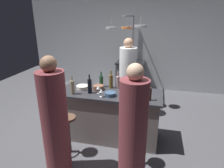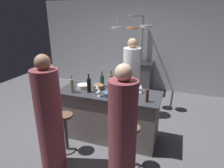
{
  "view_description": "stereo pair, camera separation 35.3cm",
  "coord_description": "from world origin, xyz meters",
  "px_view_note": "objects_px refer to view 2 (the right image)",
  "views": [
    {
      "loc": [
        0.78,
        -3.09,
        2.18
      ],
      "look_at": [
        0.0,
        0.15,
        1.0
      ],
      "focal_mm": 31.49,
      "sensor_mm": 36.0,
      "label": 1
    },
    {
      "loc": [
        1.11,
        -2.99,
        2.18
      ],
      "look_at": [
        0.0,
        0.15,
        1.0
      ],
      "focal_mm": 31.49,
      "sensor_mm": 36.0,
      "label": 2
    }
  ],
  "objects_px": {
    "guest_left": "(49,120)",
    "wine_bottle_amber": "(111,81)",
    "chef": "(131,81)",
    "mixing_bowl_wooden": "(98,87)",
    "mixing_bowl_ceramic": "(83,86)",
    "wine_bottle_rose": "(118,82)",
    "bar_stool_left": "(66,131)",
    "wine_bottle_green": "(102,81)",
    "mixing_bowl_blue": "(108,94)",
    "stove_range": "(138,77)",
    "wine_glass_by_chef": "(99,90)",
    "guest_right": "(122,134)",
    "wine_bottle_dark": "(89,85)",
    "wine_bottle_white": "(72,86)",
    "bar_stool_right": "(131,145)",
    "pepper_mill": "(147,96)",
    "wine_glass_near_right_guest": "(141,87)",
    "wine_glass_near_left_guest": "(97,87)"
  },
  "relations": [
    {
      "from": "wine_bottle_rose",
      "to": "mixing_bowl_blue",
      "type": "relative_size",
      "value": 1.68
    },
    {
      "from": "guest_right",
      "to": "guest_left",
      "type": "height_order",
      "value": "guest_left"
    },
    {
      "from": "stove_range",
      "to": "wine_glass_by_chef",
      "type": "bearing_deg",
      "value": -91.92
    },
    {
      "from": "wine_glass_near_left_guest",
      "to": "wine_glass_near_right_guest",
      "type": "bearing_deg",
      "value": 20.11
    },
    {
      "from": "bar_stool_left",
      "to": "wine_bottle_dark",
      "type": "bearing_deg",
      "value": 68.37
    },
    {
      "from": "bar_stool_right",
      "to": "pepper_mill",
      "type": "relative_size",
      "value": 3.24
    },
    {
      "from": "wine_bottle_amber",
      "to": "wine_glass_by_chef",
      "type": "height_order",
      "value": "wine_bottle_amber"
    },
    {
      "from": "bar_stool_right",
      "to": "bar_stool_left",
      "type": "bearing_deg",
      "value": 180.0
    },
    {
      "from": "wine_glass_by_chef",
      "to": "mixing_bowl_wooden",
      "type": "xyz_separation_m",
      "value": [
        -0.15,
        0.31,
        -0.07
      ]
    },
    {
      "from": "wine_bottle_rose",
      "to": "wine_bottle_white",
      "type": "bearing_deg",
      "value": -145.95
    },
    {
      "from": "chef",
      "to": "guest_right",
      "type": "xyz_separation_m",
      "value": [
        0.38,
        -1.95,
        -0.02
      ]
    },
    {
      "from": "stove_range",
      "to": "guest_right",
      "type": "distance_m",
      "value": 3.49
    },
    {
      "from": "bar_stool_right",
      "to": "wine_bottle_amber",
      "type": "height_order",
      "value": "wine_bottle_amber"
    },
    {
      "from": "pepper_mill",
      "to": "guest_left",
      "type": "bearing_deg",
      "value": -146.0
    },
    {
      "from": "stove_range",
      "to": "wine_glass_near_left_guest",
      "type": "relative_size",
      "value": 6.1
    },
    {
      "from": "wine_bottle_dark",
      "to": "mixing_bowl_ceramic",
      "type": "bearing_deg",
      "value": 142.28
    },
    {
      "from": "wine_bottle_white",
      "to": "wine_bottle_amber",
      "type": "height_order",
      "value": "wine_bottle_amber"
    },
    {
      "from": "wine_bottle_dark",
      "to": "mixing_bowl_blue",
      "type": "xyz_separation_m",
      "value": [
        0.38,
        -0.05,
        -0.1
      ]
    },
    {
      "from": "wine_bottle_white",
      "to": "pepper_mill",
      "type": "bearing_deg",
      "value": 1.65
    },
    {
      "from": "wine_glass_near_right_guest",
      "to": "wine_bottle_white",
      "type": "bearing_deg",
      "value": -161.0
    },
    {
      "from": "wine_bottle_rose",
      "to": "wine_glass_near_right_guest",
      "type": "relative_size",
      "value": 2.1
    },
    {
      "from": "wine_bottle_green",
      "to": "mixing_bowl_ceramic",
      "type": "height_order",
      "value": "wine_bottle_green"
    },
    {
      "from": "bar_stool_right",
      "to": "guest_left",
      "type": "distance_m",
      "value": 1.22
    },
    {
      "from": "guest_left",
      "to": "mixing_bowl_blue",
      "type": "bearing_deg",
      "value": 56.19
    },
    {
      "from": "wine_bottle_white",
      "to": "wine_bottle_amber",
      "type": "relative_size",
      "value": 0.97
    },
    {
      "from": "stove_range",
      "to": "guest_right",
      "type": "xyz_separation_m",
      "value": [
        0.54,
        -3.43,
        0.33
      ]
    },
    {
      "from": "guest_left",
      "to": "wine_bottle_white",
      "type": "relative_size",
      "value": 5.36
    },
    {
      "from": "bar_stool_right",
      "to": "mixing_bowl_ceramic",
      "type": "distance_m",
      "value": 1.39
    },
    {
      "from": "wine_glass_by_chef",
      "to": "mixing_bowl_blue",
      "type": "distance_m",
      "value": 0.17
    },
    {
      "from": "guest_left",
      "to": "wine_bottle_amber",
      "type": "height_order",
      "value": "guest_left"
    },
    {
      "from": "bar_stool_left",
      "to": "wine_glass_by_chef",
      "type": "bearing_deg",
      "value": 41.16
    },
    {
      "from": "wine_bottle_rose",
      "to": "pepper_mill",
      "type": "bearing_deg",
      "value": -35.38
    },
    {
      "from": "wine_glass_by_chef",
      "to": "mixing_bowl_ceramic",
      "type": "distance_m",
      "value": 0.52
    },
    {
      "from": "wine_bottle_white",
      "to": "wine_glass_by_chef",
      "type": "xyz_separation_m",
      "value": [
        0.51,
        -0.01,
        -0.02
      ]
    },
    {
      "from": "wine_bottle_white",
      "to": "stove_range",
      "type": "bearing_deg",
      "value": 77.38
    },
    {
      "from": "wine_glass_by_chef",
      "to": "mixing_bowl_ceramic",
      "type": "relative_size",
      "value": 0.68
    },
    {
      "from": "wine_bottle_amber",
      "to": "mixing_bowl_ceramic",
      "type": "height_order",
      "value": "wine_bottle_amber"
    },
    {
      "from": "chef",
      "to": "wine_bottle_dark",
      "type": "distance_m",
      "value": 1.21
    },
    {
      "from": "guest_right",
      "to": "wine_bottle_green",
      "type": "distance_m",
      "value": 1.44
    },
    {
      "from": "guest_right",
      "to": "wine_bottle_white",
      "type": "height_order",
      "value": "guest_right"
    },
    {
      "from": "mixing_bowl_ceramic",
      "to": "wine_bottle_rose",
      "type": "bearing_deg",
      "value": 18.24
    },
    {
      "from": "guest_right",
      "to": "bar_stool_left",
      "type": "relative_size",
      "value": 2.47
    },
    {
      "from": "guest_right",
      "to": "wine_bottle_green",
      "type": "xyz_separation_m",
      "value": [
        -0.76,
        1.2,
        0.23
      ]
    },
    {
      "from": "mixing_bowl_wooden",
      "to": "guest_left",
      "type": "bearing_deg",
      "value": -104.48
    },
    {
      "from": "chef",
      "to": "mixing_bowl_wooden",
      "type": "distance_m",
      "value": 0.99
    },
    {
      "from": "stove_range",
      "to": "wine_bottle_dark",
      "type": "height_order",
      "value": "wine_bottle_dark"
    },
    {
      "from": "pepper_mill",
      "to": "wine_glass_near_left_guest",
      "type": "distance_m",
      "value": 0.88
    },
    {
      "from": "bar_stool_left",
      "to": "wine_bottle_green",
      "type": "bearing_deg",
      "value": 70.05
    },
    {
      "from": "wine_bottle_rose",
      "to": "wine_glass_by_chef",
      "type": "height_order",
      "value": "wine_bottle_rose"
    },
    {
      "from": "wine_bottle_dark",
      "to": "mixing_bowl_ceramic",
      "type": "xyz_separation_m",
      "value": [
        -0.2,
        0.15,
        -0.1
      ]
    }
  ]
}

